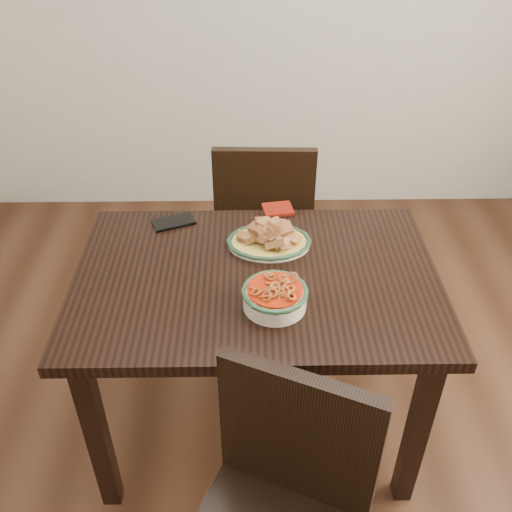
{
  "coord_description": "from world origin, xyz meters",
  "views": [
    {
      "loc": [
        -0.14,
        -1.4,
        1.89
      ],
      "look_at": [
        -0.12,
        0.06,
        0.81
      ],
      "focal_mm": 40.0,
      "sensor_mm": 36.0,
      "label": 1
    }
  ],
  "objects_px": {
    "dining_table": "(256,299)",
    "smartphone": "(174,222)",
    "fish_plate": "(269,234)",
    "noodle_bowl": "(275,295)",
    "chair_near": "(281,509)",
    "chair_far": "(264,218)"
  },
  "relations": [
    {
      "from": "chair_far",
      "to": "noodle_bowl",
      "type": "bearing_deg",
      "value": 92.39
    },
    {
      "from": "dining_table",
      "to": "fish_plate",
      "type": "relative_size",
      "value": 4.17
    },
    {
      "from": "chair_far",
      "to": "fish_plate",
      "type": "distance_m",
      "value": 0.63
    },
    {
      "from": "noodle_bowl",
      "to": "smartphone",
      "type": "relative_size",
      "value": 1.35
    },
    {
      "from": "dining_table",
      "to": "smartphone",
      "type": "xyz_separation_m",
      "value": [
        -0.3,
        0.31,
        0.11
      ]
    },
    {
      "from": "chair_near",
      "to": "smartphone",
      "type": "distance_m",
      "value": 1.05
    },
    {
      "from": "dining_table",
      "to": "noodle_bowl",
      "type": "xyz_separation_m",
      "value": [
        0.05,
        -0.15,
        0.14
      ]
    },
    {
      "from": "chair_near",
      "to": "smartphone",
      "type": "height_order",
      "value": "chair_near"
    },
    {
      "from": "chair_far",
      "to": "noodle_bowl",
      "type": "height_order",
      "value": "chair_far"
    },
    {
      "from": "fish_plate",
      "to": "noodle_bowl",
      "type": "distance_m",
      "value": 0.32
    },
    {
      "from": "chair_near",
      "to": "noodle_bowl",
      "type": "xyz_separation_m",
      "value": [
        0.0,
        0.5,
        0.29
      ]
    },
    {
      "from": "smartphone",
      "to": "chair_near",
      "type": "bearing_deg",
      "value": -91.92
    },
    {
      "from": "dining_table",
      "to": "chair_near",
      "type": "height_order",
      "value": "chair_near"
    },
    {
      "from": "smartphone",
      "to": "fish_plate",
      "type": "bearing_deg",
      "value": -44.37
    },
    {
      "from": "dining_table",
      "to": "noodle_bowl",
      "type": "distance_m",
      "value": 0.22
    },
    {
      "from": "chair_far",
      "to": "chair_near",
      "type": "bearing_deg",
      "value": 92.22
    },
    {
      "from": "chair_near",
      "to": "dining_table",
      "type": "bearing_deg",
      "value": 118.73
    },
    {
      "from": "dining_table",
      "to": "chair_near",
      "type": "bearing_deg",
      "value": -85.36
    },
    {
      "from": "chair_far",
      "to": "noodle_bowl",
      "type": "relative_size",
      "value": 4.45
    },
    {
      "from": "chair_near",
      "to": "fish_plate",
      "type": "bearing_deg",
      "value": 114.5
    },
    {
      "from": "dining_table",
      "to": "chair_far",
      "type": "xyz_separation_m",
      "value": [
        0.05,
        0.73,
        -0.15
      ]
    },
    {
      "from": "dining_table",
      "to": "smartphone",
      "type": "bearing_deg",
      "value": 133.88
    }
  ]
}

